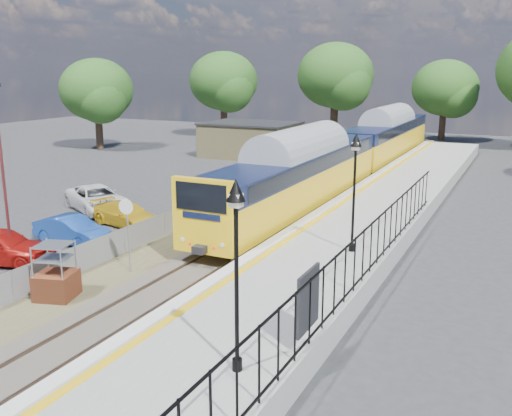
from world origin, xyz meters
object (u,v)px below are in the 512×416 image
Objects in this scene: train at (353,150)px; car_blue at (72,230)px; brick_plinth at (55,273)px; car_red at (0,246)px; car_white at (97,199)px; car_yellow at (126,214)px; victorian_lamp_north at (355,165)px; victorian_lamp_south at (236,232)px; carpark_lamp at (2,164)px; speed_sign at (127,223)px.

car_blue is at bearing -110.42° from train.
train is at bearing 82.83° from brick_plinth.
car_red reaches higher than car_white.
car_white is (-3.13, 5.29, 0.07)m from car_blue.
car_red is (-4.88, 1.82, -0.22)m from brick_plinth.
brick_plinth is at bearing -97.17° from train.
car_red reaches higher than car_blue.
car_blue is at bearing -170.82° from car_yellow.
brick_plinth is (-8.45, -7.04, -3.32)m from victorian_lamp_north.
victorian_lamp_north is at bearing -73.00° from car_white.
car_red is (-13.34, -5.22, -3.54)m from victorian_lamp_north.
train is at bearing -34.58° from car_red.
victorian_lamp_north is 1.19× the size of car_blue.
carpark_lamp is (-13.10, 4.95, -0.15)m from victorian_lamp_south.
speed_sign is at bearing -91.70° from car_red.
train is 24.63m from car_red.
carpark_lamp is at bearing -158.62° from victorian_lamp_north.
victorian_lamp_south is at bearing -20.70° from carpark_lamp.
car_yellow is at bearing 85.77° from carpark_lamp.
car_red is at bearing -158.35° from carpark_lamp.
speed_sign is 5.85m from car_red.
carpark_lamp is (-7.60, -23.06, 1.81)m from train.
victorian_lamp_south reaches higher than car_yellow.
carpark_lamp is 1.77× the size of car_yellow.
victorian_lamp_south is 1.00× the size of victorian_lamp_north.
car_white is at bearing 124.91° from brick_plinth.
train is at bearing 101.11° from victorian_lamp_south.
speed_sign is at bearing 78.40° from brick_plinth.
brick_plinth reaches higher than car_white.
brick_plinth is at bearing 161.12° from victorian_lamp_south.
car_blue is 0.76× the size of car_white.
victorian_lamp_north is 13.31m from car_blue.
victorian_lamp_south is 17.62m from car_yellow.
car_white is (-2.90, 8.54, -3.43)m from carpark_lamp.
car_yellow is at bearing 121.65° from speed_sign.
carpark_lamp is at bearing 155.89° from brick_plinth.
victorian_lamp_south is at bearing -124.94° from car_red.
victorian_lamp_north is 11.49m from brick_plinth.
speed_sign is 5.63m from carpark_lamp.
car_white is (-10.50, -14.52, -1.63)m from train.
carpark_lamp is (-5.10, -1.19, 2.07)m from speed_sign.
car_white is at bearing 76.43° from car_yellow.
victorian_lamp_south is 9.73m from brick_plinth.
car_blue is at bearing -171.92° from victorian_lamp_north.
carpark_lamp is at bearing -170.60° from car_yellow.
carpark_lamp is 1.65× the size of car_red.
carpark_lamp is 7.68m from car_yellow.
speed_sign reaches higher than car_white.
victorian_lamp_north is 0.63× the size of carpark_lamp.
car_white is (-16.00, 13.49, -3.58)m from victorian_lamp_south.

